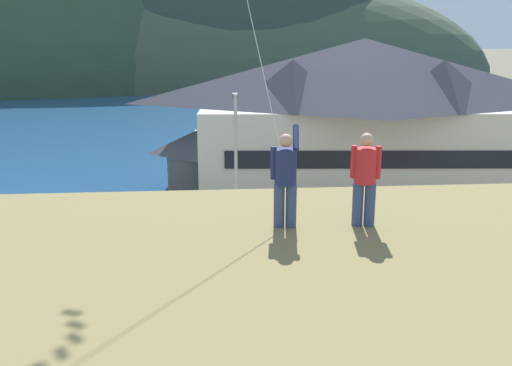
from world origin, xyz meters
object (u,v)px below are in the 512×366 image
Objects in this scene: harbor_lodge at (362,113)px; storage_shed_waterside at (206,159)px; person_kite_flyer at (285,177)px; parked_car_mid_row_far at (372,348)px; parking_light_pole at (236,165)px; parked_car_corner_spot at (36,336)px; wharf_dock at (247,156)px; parked_car_back_row_right at (375,272)px; parked_car_front_row_silver at (42,276)px; person_companion at (365,177)px; moored_boat_wharfside at (205,147)px; parked_car_front_row_red at (191,335)px.

harbor_lodge is 10.92m from storage_shed_waterside.
harbor_lodge is 29.56m from person_kite_flyer.
parking_light_pole reaches higher than parked_car_mid_row_far.
wharf_dock is at bearing 73.70° from parked_car_corner_spot.
parked_car_back_row_right is at bearing -42.71° from parking_light_pole.
parked_car_back_row_right is (3.65, -26.90, 0.71)m from wharf_dock.
wharf_dock is at bearing 93.27° from parked_car_mid_row_far.
parking_light_pole reaches higher than parked_car_corner_spot.
parked_car_back_row_right is at bearing 18.41° from parked_car_corner_spot.
person_companion reaches higher than parked_car_front_row_silver.
parked_car_mid_row_far is (5.48, -35.04, 0.34)m from moored_boat_wharfside.
storage_shed_waterside is 0.60× the size of wharf_dock.
parked_car_front_row_red is (-3.93, -31.52, 0.71)m from wharf_dock.
person_kite_flyer is at bearing -107.54° from harbor_lodge.
harbor_lodge reaches higher than person_kite_flyer.
person_kite_flyer reaches higher than person_companion.
wharf_dock is 2.39× the size of parked_car_corner_spot.
harbor_lodge is 26.25m from parked_car_corner_spot.
parked_car_back_row_right is at bearing 31.37° from parked_car_front_row_red.
wharf_dock is 1.29× the size of moored_boat_wharfside.
harbor_lodge is 13.38× the size of person_companion.
parked_car_front_row_red is 0.55× the size of parking_light_pole.
moored_boat_wharfside is 33.80m from parked_car_corner_spot.
wharf_dock is 32.46m from parked_car_corner_spot.
parked_car_front_row_silver and parked_car_front_row_red have the same top height.
wharf_dock is at bearing 82.90° from parked_car_front_row_red.
harbor_lodge is 22.92m from parked_car_mid_row_far.
parked_car_mid_row_far is at bearing -81.11° from moored_boat_wharfside.
parked_car_front_row_red is 8.87m from parked_car_back_row_right.
harbor_lodge is at bearing 77.91° from parked_car_back_row_right.
parking_light_pole reaches higher than wharf_dock.
parking_light_pole is (-8.99, -10.80, -0.93)m from harbor_lodge.
person_kite_flyer is 1.46m from person_companion.
parking_light_pole reaches higher than moored_boat_wharfside.
parked_car_front_row_silver is (-17.28, -15.27, -4.47)m from harbor_lodge.
parked_car_front_row_silver is (-6.81, -15.47, -1.39)m from storage_shed_waterside.
parked_car_mid_row_far is at bearing -12.81° from parked_car_front_row_red.
harbor_lodge is 3.83× the size of storage_shed_waterside.
parked_car_front_row_red is 2.34× the size of person_kite_flyer.
parked_car_front_row_red is at bearing 167.19° from parked_car_mid_row_far.
wharf_dock is 1.29× the size of parking_light_pole.
harbor_lodge is 12.54× the size of person_kite_flyer.
storage_shed_waterside is at bearing 74.39° from parked_car_corner_spot.
parked_car_corner_spot is at bearing 171.24° from parked_car_mid_row_far.
parked_car_mid_row_far is 5.95m from parked_car_front_row_red.
storage_shed_waterside is 1.43× the size of parked_car_front_row_silver.
parked_car_mid_row_far is 2.32× the size of person_kite_flyer.
wharf_dock is at bearing 72.42° from storage_shed_waterside.
moored_boat_wharfside is at bearing 98.89° from parked_car_mid_row_far.
wharf_dock is 2.38× the size of parked_car_back_row_right.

